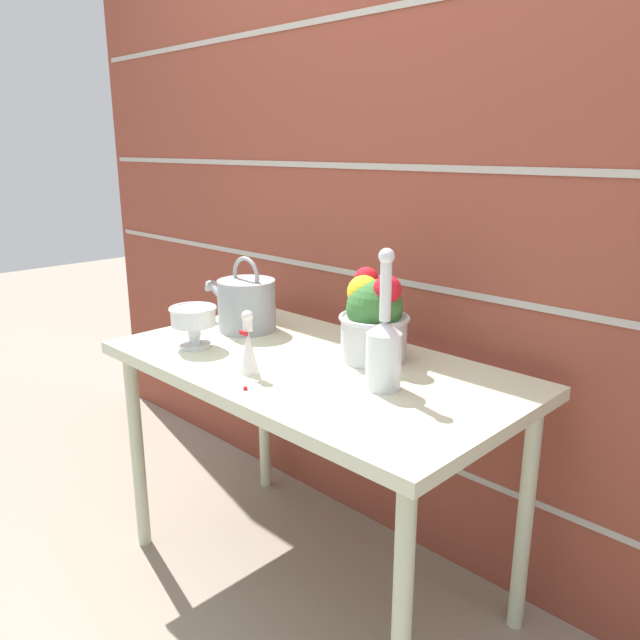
{
  "coord_description": "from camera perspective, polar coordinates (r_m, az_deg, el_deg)",
  "views": [
    {
      "loc": [
        1.22,
        -1.19,
        1.34
      ],
      "look_at": [
        0.0,
        0.03,
        0.86
      ],
      "focal_mm": 35.0,
      "sensor_mm": 36.0,
      "label": 1
    }
  ],
  "objects": [
    {
      "name": "brick_wall",
      "position": [
        2.04,
        7.95,
        8.64
      ],
      "size": [
        3.6,
        0.08,
        2.2
      ],
      "color": "brown",
      "rests_on": "ground_plane"
    },
    {
      "name": "crystal_pedestal_bowl",
      "position": [
        1.95,
        -11.5,
        0.05
      ],
      "size": [
        0.15,
        0.15,
        0.13
      ],
      "color": "silver",
      "rests_on": "patio_table"
    },
    {
      "name": "fallen_petal",
      "position": [
        1.62,
        -6.84,
        -6.23
      ],
      "size": [
        0.01,
        0.01,
        0.01
      ],
      "color": "red",
      "rests_on": "patio_table"
    },
    {
      "name": "figurine_vase",
      "position": [
        1.71,
        -6.57,
        -2.55
      ],
      "size": [
        0.06,
        0.06,
        0.18
      ],
      "color": "white",
      "rests_on": "patio_table"
    },
    {
      "name": "patio_table",
      "position": [
        1.83,
        -0.75,
        -6.08
      ],
      "size": [
        1.23,
        0.68,
        0.74
      ],
      "color": "beige",
      "rests_on": "ground_plane"
    },
    {
      "name": "glass_decanter",
      "position": [
        1.59,
        5.88,
        -2.43
      ],
      "size": [
        0.09,
        0.09,
        0.37
      ],
      "color": "silver",
      "rests_on": "patio_table"
    },
    {
      "name": "watering_can",
      "position": [
        2.11,
        -6.78,
        1.47
      ],
      "size": [
        0.34,
        0.19,
        0.25
      ],
      "color": "#93999E",
      "rests_on": "patio_table"
    },
    {
      "name": "ground_plane",
      "position": [
        2.17,
        -0.68,
        -22.63
      ],
      "size": [
        12.0,
        12.0,
        0.0
      ],
      "primitive_type": "plane",
      "color": "gray"
    },
    {
      "name": "flower_planter",
      "position": [
        1.8,
        4.92,
        0.18
      ],
      "size": [
        0.21,
        0.21,
        0.26
      ],
      "color": "#BCBCC1",
      "rests_on": "patio_table"
    }
  ]
}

